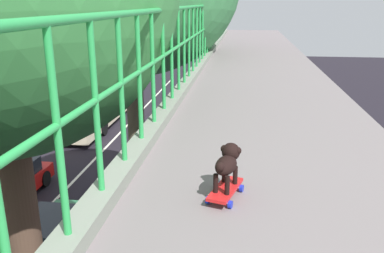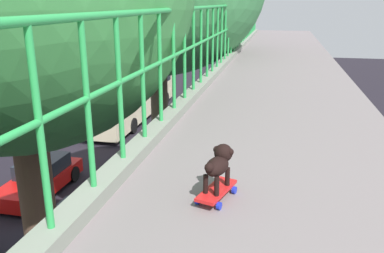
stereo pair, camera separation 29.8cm
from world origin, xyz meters
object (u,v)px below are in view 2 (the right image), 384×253
object	(u,v)px
city_bus	(133,94)
small_dog	(219,163)
car_green_fifth	(76,233)
toy_skateboard	(217,191)
car_red_taxi_sixth	(40,178)

from	to	relation	value
city_bus	small_dog	distance (m)	25.03
car_green_fifth	small_dog	distance (m)	11.07
car_green_fifth	small_dog	size ratio (longest dim) A/B	11.75
car_green_fifth	small_dog	xyz separation A→B (m)	(5.63, -7.44, 5.95)
car_green_fifth	small_dog	world-z (taller)	small_dog
toy_skateboard	small_dog	world-z (taller)	small_dog
car_green_fifth	car_red_taxi_sixth	distance (m)	5.08
car_green_fifth	car_red_taxi_sixth	world-z (taller)	car_red_taxi_sixth
city_bus	car_green_fifth	bearing A→B (deg)	-76.40
car_red_taxi_sixth	toy_skateboard	size ratio (longest dim) A/B	9.73
car_red_taxi_sixth	small_dog	world-z (taller)	small_dog
car_green_fifth	city_bus	bearing A→B (deg)	103.60
city_bus	car_red_taxi_sixth	bearing A→B (deg)	-89.36
car_red_taxi_sixth	small_dog	xyz separation A→B (m)	(9.19, -11.07, 5.99)
car_red_taxi_sixth	toy_skateboard	xyz separation A→B (m)	(9.18, -11.10, 5.78)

